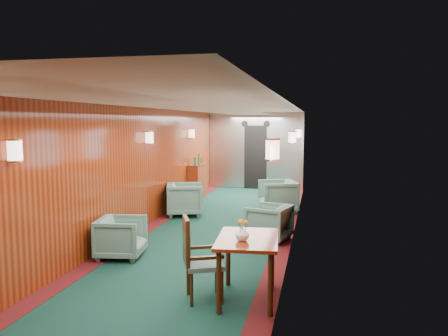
% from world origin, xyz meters
% --- Properties ---
extents(room, '(12.00, 12.10, 2.40)m').
position_xyz_m(room, '(0.00, 0.00, 1.63)').
color(room, '#0E3328').
rests_on(room, ground).
extents(bulkhead, '(2.98, 0.17, 2.39)m').
position_xyz_m(bulkhead, '(0.00, 5.91, 1.18)').
color(bulkhead, '#B7BABF').
rests_on(bulkhead, ground).
extents(windows_right, '(0.02, 8.60, 0.80)m').
position_xyz_m(windows_right, '(1.49, 0.25, 1.45)').
color(windows_right, silver).
rests_on(windows_right, ground).
extents(wall_sconces, '(2.97, 7.97, 0.25)m').
position_xyz_m(wall_sconces, '(0.00, 0.57, 1.79)').
color(wall_sconces, '#FFE6C6').
rests_on(wall_sconces, ground).
extents(dining_table, '(0.79, 1.07, 0.76)m').
position_xyz_m(dining_table, '(1.13, -2.79, 0.64)').
color(dining_table, maroon).
rests_on(dining_table, ground).
extents(side_chair, '(0.58, 0.59, 1.01)m').
position_xyz_m(side_chair, '(0.54, -2.93, 0.55)').
color(side_chair, '#204A45').
rests_on(side_chair, ground).
extents(credenza, '(0.33, 1.05, 1.22)m').
position_xyz_m(credenza, '(-1.34, 3.85, 0.48)').
color(credenza, maroon).
rests_on(credenza, ground).
extents(flower_vase, '(0.17, 0.17, 0.17)m').
position_xyz_m(flower_vase, '(1.09, -2.93, 0.84)').
color(flower_vase, silver).
rests_on(flower_vase, dining_table).
extents(armchair_left_near, '(0.79, 0.77, 0.64)m').
position_xyz_m(armchair_left_near, '(-1.06, -1.59, 0.32)').
color(armchair_left_near, '#204A45').
rests_on(armchair_left_near, ground).
extents(armchair_left_far, '(1.00, 0.99, 0.73)m').
position_xyz_m(armchair_left_far, '(-1.00, 1.59, 0.37)').
color(armchair_left_far, '#204A45').
rests_on(armchair_left_far, ground).
extents(armchair_right_near, '(0.88, 0.86, 0.65)m').
position_xyz_m(armchair_right_near, '(1.08, -0.11, 0.32)').
color(armchair_right_near, '#204A45').
rests_on(armchair_right_near, ground).
extents(armchair_right_far, '(1.04, 1.02, 0.75)m').
position_xyz_m(armchair_right_far, '(1.02, 2.37, 0.38)').
color(armchair_right_far, '#204A45').
rests_on(armchair_right_far, ground).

